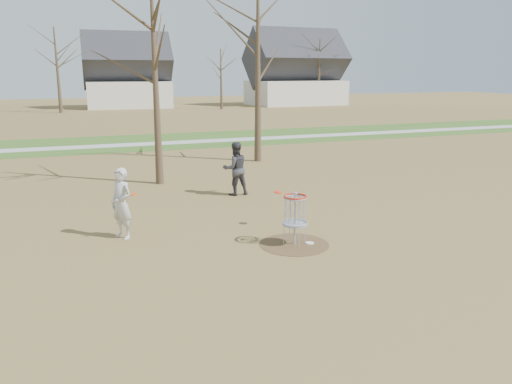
% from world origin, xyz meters
% --- Properties ---
extents(ground, '(160.00, 160.00, 0.00)m').
position_xyz_m(ground, '(0.00, 0.00, 0.00)').
color(ground, brown).
rests_on(ground, ground).
extents(green_band, '(160.00, 8.00, 0.01)m').
position_xyz_m(green_band, '(0.00, 21.00, 0.01)').
color(green_band, '#2D5119').
rests_on(green_band, ground).
extents(footpath, '(160.00, 1.50, 0.01)m').
position_xyz_m(footpath, '(0.00, 20.00, 0.01)').
color(footpath, '#9E9E99').
rests_on(footpath, green_band).
extents(dirt_circle, '(1.80, 1.80, 0.01)m').
position_xyz_m(dirt_circle, '(0.00, 0.00, 0.01)').
color(dirt_circle, '#47331E').
rests_on(dirt_circle, ground).
extents(player_standing, '(0.77, 0.83, 1.90)m').
position_xyz_m(player_standing, '(-4.08, 2.10, 0.95)').
color(player_standing, '#BCBCBC').
rests_on(player_standing, ground).
extents(player_throwing, '(0.96, 0.76, 1.93)m').
position_xyz_m(player_throwing, '(0.25, 5.66, 0.96)').
color(player_throwing, '#35353A').
rests_on(player_throwing, ground).
extents(disc_grounded, '(0.22, 0.22, 0.02)m').
position_xyz_m(disc_grounded, '(0.40, -0.09, 0.02)').
color(disc_grounded, white).
rests_on(disc_grounded, dirt_circle).
extents(discs_in_play, '(4.19, 0.63, 0.23)m').
position_xyz_m(discs_in_play, '(-1.70, 1.77, 1.11)').
color(discs_in_play, red).
rests_on(discs_in_play, ground).
extents(disc_golf_basket, '(0.64, 0.64, 1.35)m').
position_xyz_m(disc_golf_basket, '(0.00, 0.00, 0.91)').
color(disc_golf_basket, '#9EA3AD').
rests_on(disc_golf_basket, ground).
extents(bare_trees, '(52.62, 44.98, 9.00)m').
position_xyz_m(bare_trees, '(1.78, 35.79, 5.35)').
color(bare_trees, '#382B1E').
rests_on(bare_trees, ground).
extents(houses_row, '(56.51, 10.01, 7.26)m').
position_xyz_m(houses_row, '(4.32, 52.56, 3.52)').
color(houses_row, silver).
rests_on(houses_row, ground).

